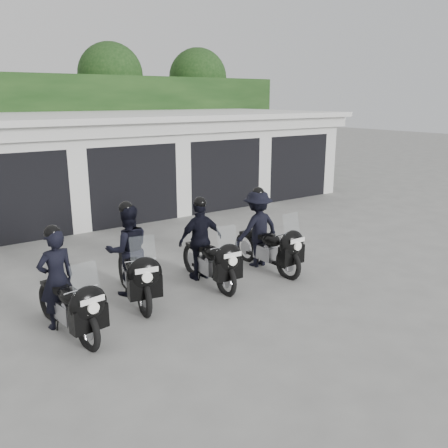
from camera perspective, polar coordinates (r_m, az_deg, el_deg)
ground at (r=9.15m, az=4.23°, el=-7.20°), size 80.00×80.00×0.00m
garage_block at (r=15.68m, az=-14.80°, el=7.06°), size 16.40×6.80×2.96m
background_vegetation at (r=20.29m, az=-19.06°, el=12.25°), size 20.00×3.90×5.80m
police_bike_a at (r=7.48m, az=-18.59°, el=-7.66°), size 0.74×1.93×1.69m
police_bike_b at (r=8.47m, az=-11.13°, el=-3.94°), size 0.95×2.01×1.77m
police_bike_c at (r=9.05m, az=-2.32°, el=-2.62°), size 0.95×1.95×1.69m
police_bike_d at (r=9.81m, az=4.64°, el=-1.11°), size 1.06×2.00×1.74m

